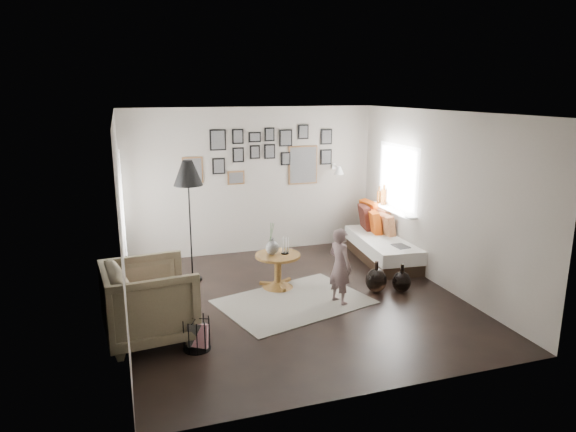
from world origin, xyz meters
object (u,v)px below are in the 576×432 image
object	(u,v)px
armchair	(150,302)
demijohn_large	(376,280)
pedestal_table	(278,272)
floor_lamp	(188,178)
daybed	(382,244)
demijohn_small	(401,282)
magazine_basket	(197,334)
child	(340,266)
vase	(272,245)

from	to	relation	value
armchair	demijohn_large	world-z (taller)	armchair
pedestal_table	floor_lamp	bearing A→B (deg)	148.27
armchair	daybed	bearing A→B (deg)	-71.99
demijohn_small	magazine_basket	bearing A→B (deg)	-165.81
floor_lamp	child	xyz separation A→B (m)	(1.82, -1.51, -1.08)
armchair	demijohn_large	size ratio (longest dim) A/B	2.19
demijohn_small	daybed	bearing A→B (deg)	73.13
armchair	vase	bearing A→B (deg)	-65.19
pedestal_table	demijohn_small	xyz separation A→B (m)	(1.67, -0.72, -0.08)
pedestal_table	vase	distance (m)	0.44
vase	magazine_basket	size ratio (longest dim) A/B	1.20
vase	armchair	world-z (taller)	vase
armchair	magazine_basket	size ratio (longest dim) A/B	2.58
armchair	floor_lamp	bearing A→B (deg)	-28.19
armchair	demijohn_small	size ratio (longest dim) A/B	2.40
demijohn_large	child	size ratio (longest dim) A/B	0.44
daybed	pedestal_table	bearing A→B (deg)	-155.35
daybed	floor_lamp	distance (m)	3.53
armchair	floor_lamp	world-z (taller)	floor_lamp
magazine_basket	demijohn_small	size ratio (longest dim) A/B	0.93
armchair	magazine_basket	xyz separation A→B (m)	(0.48, -0.43, -0.28)
magazine_basket	floor_lamp	bearing A→B (deg)	83.53
magazine_basket	demijohn_small	world-z (taller)	demijohn_small
armchair	floor_lamp	xyz separation A→B (m)	(0.73, 1.79, 1.15)
floor_lamp	magazine_basket	bearing A→B (deg)	-96.47
armchair	demijohn_small	world-z (taller)	armchair
floor_lamp	demijohn_large	size ratio (longest dim) A/B	3.99
pedestal_table	daybed	world-z (taller)	daybed
pedestal_table	child	world-z (taller)	child
pedestal_table	child	xyz separation A→B (m)	(0.65, -0.79, 0.29)
armchair	magazine_basket	distance (m)	0.70
demijohn_small	vase	bearing A→B (deg)	157.19
daybed	magazine_basket	distance (m)	4.17
vase	daybed	size ratio (longest dim) A/B	0.25
daybed	vase	bearing A→B (deg)	-156.47
daybed	floor_lamp	world-z (taller)	floor_lamp
vase	child	bearing A→B (deg)	-48.06
magazine_basket	demijohn_large	distance (m)	2.88
armchair	demijohn_large	xyz separation A→B (m)	(3.22, 0.47, -0.29)
vase	child	world-z (taller)	child
vase	child	distance (m)	1.10
demijohn_large	demijohn_small	size ratio (longest dim) A/B	1.10
armchair	pedestal_table	bearing A→B (deg)	-66.72
floor_lamp	magazine_basket	size ratio (longest dim) A/B	4.70
vase	child	size ratio (longest dim) A/B	0.45
pedestal_table	daybed	xyz separation A→B (m)	(2.10, 0.72, 0.04)
floor_lamp	demijohn_large	xyz separation A→B (m)	(2.49, -1.32, -1.43)
daybed	child	bearing A→B (deg)	-128.16
vase	armchair	bearing A→B (deg)	-149.12
armchair	child	bearing A→B (deg)	-89.90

